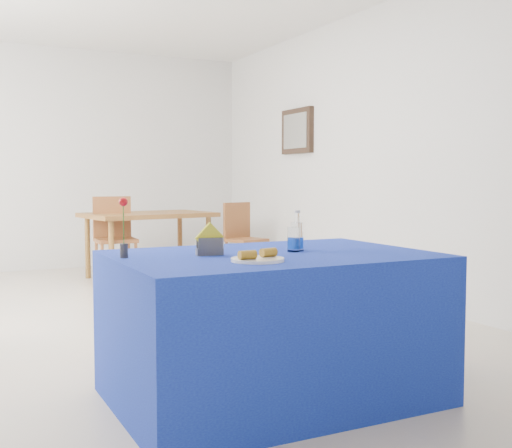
{
  "coord_description": "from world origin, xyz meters",
  "views": [
    {
      "loc": [
        -1.32,
        -4.9,
        1.14
      ],
      "look_at": [
        0.09,
        -2.08,
        0.92
      ],
      "focal_mm": 45.0,
      "sensor_mm": 36.0,
      "label": 1
    }
  ],
  "objects_px": {
    "blue_table": "(272,326)",
    "water_bottle": "(297,237)",
    "plate": "(258,260)",
    "chair_bg_left": "(114,233)",
    "chair_bg_right": "(242,234)",
    "oak_table": "(148,219)"
  },
  "relations": [
    {
      "from": "blue_table",
      "to": "water_bottle",
      "type": "xyz_separation_m",
      "value": [
        0.18,
        0.06,
        0.45
      ]
    },
    {
      "from": "plate",
      "to": "water_bottle",
      "type": "relative_size",
      "value": 1.16
    },
    {
      "from": "plate",
      "to": "chair_bg_left",
      "type": "distance_m",
      "value": 4.46
    },
    {
      "from": "plate",
      "to": "chair_bg_right",
      "type": "distance_m",
      "value": 4.59
    },
    {
      "from": "plate",
      "to": "chair_bg_right",
      "type": "relative_size",
      "value": 0.29
    },
    {
      "from": "oak_table",
      "to": "water_bottle",
      "type": "bearing_deg",
      "value": -96.35
    },
    {
      "from": "chair_bg_left",
      "to": "chair_bg_right",
      "type": "distance_m",
      "value": 1.48
    },
    {
      "from": "plate",
      "to": "oak_table",
      "type": "xyz_separation_m",
      "value": [
        0.87,
        4.53,
        -0.09
      ]
    },
    {
      "from": "water_bottle",
      "to": "chair_bg_right",
      "type": "distance_m",
      "value": 4.15
    },
    {
      "from": "blue_table",
      "to": "chair_bg_left",
      "type": "relative_size",
      "value": 1.69
    },
    {
      "from": "plate",
      "to": "water_bottle",
      "type": "height_order",
      "value": "water_bottle"
    },
    {
      "from": "blue_table",
      "to": "chair_bg_left",
      "type": "bearing_deg",
      "value": 86.89
    },
    {
      "from": "water_bottle",
      "to": "chair_bg_right",
      "type": "height_order",
      "value": "water_bottle"
    },
    {
      "from": "chair_bg_right",
      "to": "water_bottle",
      "type": "bearing_deg",
      "value": -125.59
    },
    {
      "from": "water_bottle",
      "to": "plate",
      "type": "bearing_deg",
      "value": -141.46
    },
    {
      "from": "oak_table",
      "to": "chair_bg_right",
      "type": "bearing_deg",
      "value": -18.89
    },
    {
      "from": "chair_bg_right",
      "to": "oak_table",
      "type": "bearing_deg",
      "value": 146.78
    },
    {
      "from": "water_bottle",
      "to": "chair_bg_right",
      "type": "xyz_separation_m",
      "value": [
        1.5,
        3.86,
        -0.33
      ]
    },
    {
      "from": "oak_table",
      "to": "chair_bg_right",
      "type": "xyz_separation_m",
      "value": [
        1.03,
        -0.35,
        -0.18
      ]
    },
    {
      "from": "blue_table",
      "to": "chair_bg_right",
      "type": "xyz_separation_m",
      "value": [
        1.69,
        3.92,
        0.12
      ]
    },
    {
      "from": "plate",
      "to": "chair_bg_right",
      "type": "bearing_deg",
      "value": 65.55
    },
    {
      "from": "chair_bg_left",
      "to": "chair_bg_right",
      "type": "relative_size",
      "value": 1.1
    }
  ]
}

